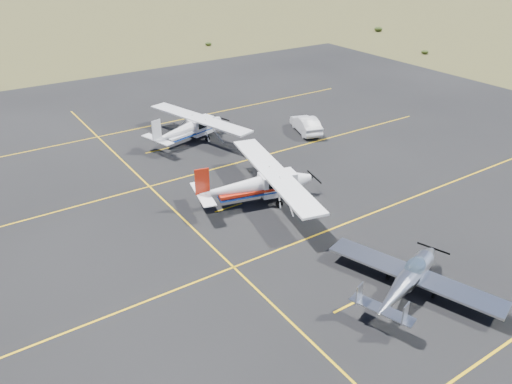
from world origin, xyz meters
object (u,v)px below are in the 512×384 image
object	(u,v)px
aircraft_cessna	(258,184)
sedan	(306,124)
aircraft_low_wing	(409,278)
aircraft_plain	(190,128)

from	to	relation	value
aircraft_cessna	sedan	size ratio (longest dim) A/B	2.70
aircraft_cessna	sedan	xyz separation A→B (m)	(10.38, 8.04, -0.59)
aircraft_low_wing	sedan	xyz separation A→B (m)	(9.45, 19.54, -0.19)
aircraft_cessna	sedan	distance (m)	13.14
aircraft_plain	sedan	bearing A→B (deg)	-36.37
aircraft_plain	aircraft_cessna	bearing A→B (deg)	-110.66
aircraft_low_wing	aircraft_plain	bearing A→B (deg)	71.27
aircraft_cessna	aircraft_plain	xyz separation A→B (m)	(1.12, 11.64, -0.09)
aircraft_low_wing	aircraft_cessna	size ratio (longest dim) A/B	0.74
aircraft_cessna	sedan	bearing A→B (deg)	50.69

